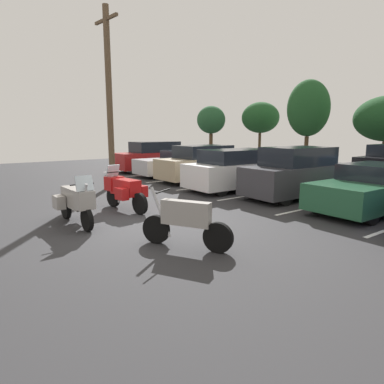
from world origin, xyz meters
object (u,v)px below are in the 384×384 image
object	(u,v)px
motorcycle_touring	(124,189)
car_red	(153,157)
car_charcoal	(296,173)
motorcycle_third	(76,201)
car_silver	(179,163)
utility_pole	(109,96)
car_tan	(201,164)
car_white	(236,169)
motorcycle_second	(185,221)
car_green	(372,189)

from	to	relation	value
motorcycle_touring	car_red	world-z (taller)	car_red
motorcycle_touring	car_charcoal	world-z (taller)	car_charcoal
motorcycle_third	car_silver	xyz separation A→B (m)	(-7.17, 8.15, 0.05)
utility_pole	car_tan	bearing A→B (deg)	74.23
car_white	car_tan	bearing A→B (deg)	172.35
car_silver	car_white	size ratio (longest dim) A/B	1.10
motorcycle_third	utility_pole	xyz separation A→B (m)	(-5.85, 3.52, 3.43)
car_tan	utility_pole	world-z (taller)	utility_pole
motorcycle_third	motorcycle_touring	bearing A→B (deg)	116.73
motorcycle_third	car_charcoal	size ratio (longest dim) A/B	0.51
motorcycle_third	car_silver	world-z (taller)	car_silver
motorcycle_touring	utility_pole	size ratio (longest dim) A/B	0.28
car_charcoal	car_tan	bearing A→B (deg)	-177.84
motorcycle_touring	motorcycle_second	distance (m)	4.17
motorcycle_third	car_charcoal	distance (m)	8.13
car_tan	utility_pole	bearing A→B (deg)	-105.77
motorcycle_touring	motorcycle_third	distance (m)	2.04
car_red	car_charcoal	distance (m)	11.05
motorcycle_third	car_tan	world-z (taller)	car_tan
car_red	car_silver	size ratio (longest dim) A/B	1.01
car_silver	motorcycle_second	bearing A→B (deg)	-33.25
car_red	motorcycle_third	bearing A→B (deg)	-38.90
motorcycle_touring	car_red	size ratio (longest dim) A/B	0.44
motorcycle_second	motorcycle_third	xyz separation A→B (m)	(-3.22, -1.33, 0.07)
motorcycle_third	car_tan	distance (m)	9.11
motorcycle_second	car_white	xyz separation A→B (m)	(-4.91, 6.12, 0.29)
motorcycle_touring	car_white	world-z (taller)	car_white
car_tan	utility_pole	distance (m)	5.52
motorcycle_touring	car_silver	world-z (taller)	car_silver
car_silver	motorcycle_touring	bearing A→B (deg)	-45.35
motorcycle_touring	car_charcoal	bearing A→B (deg)	72.94
car_tan	motorcycle_second	bearing A→B (deg)	-39.69
motorcycle_third	car_white	xyz separation A→B (m)	(-1.68, 7.45, 0.22)
motorcycle_touring	motorcycle_third	bearing A→B (deg)	-63.27
car_green	car_silver	bearing A→B (deg)	179.88
motorcycle_second	utility_pole	size ratio (longest dim) A/B	0.24
motorcycle_touring	motorcycle_second	size ratio (longest dim) A/B	1.13
car_white	motorcycle_touring	bearing A→B (deg)	-82.25
motorcycle_third	car_silver	bearing A→B (deg)	131.34
motorcycle_third	utility_pole	world-z (taller)	utility_pole
car_white	car_charcoal	size ratio (longest dim) A/B	1.02
motorcycle_second	car_silver	size ratio (longest dim) A/B	0.39
car_charcoal	utility_pole	world-z (taller)	utility_pole
car_green	motorcycle_second	bearing A→B (deg)	-95.56
motorcycle_second	car_green	xyz separation A→B (m)	(0.66, 6.79, 0.13)
car_red	car_tan	distance (m)	5.43
car_red	car_green	bearing A→B (deg)	0.07
car_tan	car_charcoal	distance (m)	5.63
motorcycle_touring	motorcycle_second	world-z (taller)	motorcycle_touring
motorcycle_third	car_green	world-z (taller)	car_green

